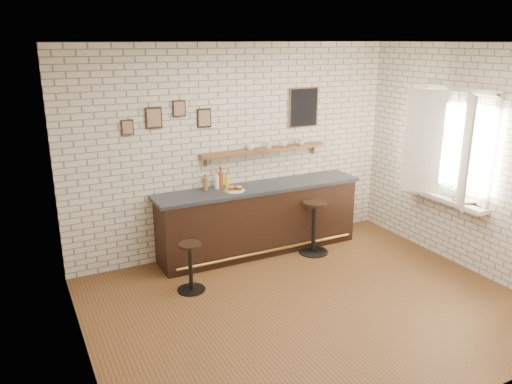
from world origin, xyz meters
TOP-DOWN VIEW (x-y plane):
  - ground at (0.00, 0.00)m, footprint 5.00×5.00m
  - bar_counter at (0.21, 1.70)m, footprint 3.10×0.65m
  - sandwich_plate at (-0.21, 1.64)m, footprint 0.28×0.28m
  - ciabatta_sandwich at (-0.20, 1.64)m, footprint 0.21×0.15m
  - potato_chips at (-0.22, 1.64)m, footprint 0.26×0.17m
  - bitters_bottle_brown at (-0.56, 1.85)m, footprint 0.07×0.07m
  - bitters_bottle_white at (-0.39, 1.85)m, footprint 0.06×0.06m
  - bitters_bottle_amber at (-0.33, 1.85)m, footprint 0.07×0.07m
  - condiment_bottle_yellow at (-0.23, 1.85)m, footprint 0.06×0.06m
  - bar_stool_left at (-1.12, 0.99)m, footprint 0.36×0.36m
  - bar_stool_right at (0.90, 1.28)m, footprint 0.44×0.44m
  - wall_shelf at (0.40, 1.90)m, footprint 2.00×0.18m
  - shelf_cup_a at (0.16, 1.90)m, footprint 0.12×0.12m
  - shelf_cup_b at (0.47, 1.90)m, footprint 0.13×0.13m
  - shelf_cup_c at (0.72, 1.90)m, footprint 0.14×0.14m
  - shelf_cup_d at (1.02, 1.90)m, footprint 0.13×0.13m
  - back_wall_decor at (0.23, 1.98)m, footprint 2.96×0.02m
  - window_sill at (2.40, 0.30)m, footprint 0.20×1.35m
  - casement_window at (2.36, 0.30)m, footprint 0.40×1.30m
  - book_lower at (2.38, 0.03)m, footprint 0.22×0.26m
  - book_upper at (2.38, 0.01)m, footprint 0.24×0.28m

SIDE VIEW (x-z plane):
  - ground at x=0.00m, z-range 0.00..0.00m
  - bar_stool_left at x=-1.12m, z-range 0.02..0.66m
  - bar_stool_right at x=0.90m, z-range 0.03..0.82m
  - bar_counter at x=0.21m, z-range 0.00..1.01m
  - window_sill at x=2.40m, z-range 0.87..0.93m
  - book_lower at x=2.38m, z-range 0.93..0.95m
  - book_upper at x=2.38m, z-range 0.95..0.97m
  - sandwich_plate at x=-0.21m, z-range 1.01..1.02m
  - potato_chips at x=-0.22m, z-range 1.02..1.02m
  - ciabatta_sandwich at x=-0.20m, z-range 1.02..1.09m
  - condiment_bottle_yellow at x=-0.23m, z-range 0.99..1.20m
  - bitters_bottle_brown at x=-0.56m, z-range 0.99..1.21m
  - bitters_bottle_white at x=-0.39m, z-range 0.99..1.24m
  - bitters_bottle_amber at x=-0.33m, z-range 0.98..1.28m
  - wall_shelf at x=0.40m, z-range 1.39..1.57m
  - shelf_cup_c at x=0.72m, z-range 1.50..1.59m
  - shelf_cup_a at x=0.16m, z-range 1.50..1.59m
  - shelf_cup_d at x=1.02m, z-range 1.50..1.60m
  - shelf_cup_b at x=0.47m, z-range 1.50..1.60m
  - casement_window at x=2.36m, z-range 0.87..2.43m
  - back_wall_decor at x=0.23m, z-range 1.77..2.33m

